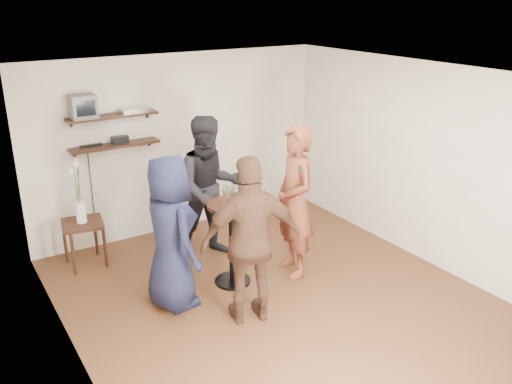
% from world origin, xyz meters
% --- Properties ---
extents(room, '(4.58, 5.08, 2.68)m').
position_xyz_m(room, '(0.00, 0.00, 1.30)').
color(room, '#422A15').
rests_on(room, ground).
extents(shelf_upper, '(1.20, 0.25, 0.04)m').
position_xyz_m(shelf_upper, '(-1.00, 2.38, 1.85)').
color(shelf_upper, black).
rests_on(shelf_upper, room).
extents(shelf_lower, '(1.20, 0.25, 0.04)m').
position_xyz_m(shelf_lower, '(-1.00, 2.38, 1.45)').
color(shelf_lower, black).
rests_on(shelf_lower, room).
extents(crt_monitor, '(0.32, 0.30, 0.30)m').
position_xyz_m(crt_monitor, '(-1.37, 2.38, 2.02)').
color(crt_monitor, '#59595B').
rests_on(crt_monitor, shelf_upper).
extents(dvd_deck, '(0.40, 0.24, 0.06)m').
position_xyz_m(dvd_deck, '(-0.68, 2.38, 1.90)').
color(dvd_deck, silver).
rests_on(dvd_deck, shelf_upper).
extents(radio, '(0.22, 0.10, 0.10)m').
position_xyz_m(radio, '(-0.93, 2.38, 1.52)').
color(radio, black).
rests_on(radio, shelf_lower).
extents(power_strip, '(0.30, 0.05, 0.03)m').
position_xyz_m(power_strip, '(-1.31, 2.42, 1.48)').
color(power_strip, black).
rests_on(power_strip, shelf_lower).
extents(side_table, '(0.59, 0.59, 0.61)m').
position_xyz_m(side_table, '(-1.64, 2.01, 0.51)').
color(side_table, black).
rests_on(side_table, room).
extents(vase_lilies, '(0.19, 0.19, 0.89)m').
position_xyz_m(vase_lilies, '(-1.64, 2.01, 0.89)').
color(vase_lilies, white).
rests_on(vase_lilies, side_table).
extents(drinks_table, '(0.57, 0.57, 1.05)m').
position_xyz_m(drinks_table, '(-0.23, 0.58, 0.67)').
color(drinks_table, black).
rests_on(drinks_table, room).
extents(wine_glass_fl, '(0.07, 0.07, 0.21)m').
position_xyz_m(wine_glass_fl, '(-0.31, 0.55, 1.20)').
color(wine_glass_fl, silver).
rests_on(wine_glass_fl, drinks_table).
extents(wine_glass_fr, '(0.06, 0.06, 0.19)m').
position_xyz_m(wine_glass_fr, '(-0.18, 0.55, 1.18)').
color(wine_glass_fr, silver).
rests_on(wine_glass_fr, drinks_table).
extents(wine_glass_bl, '(0.07, 0.07, 0.21)m').
position_xyz_m(wine_glass_bl, '(-0.27, 0.65, 1.19)').
color(wine_glass_bl, silver).
rests_on(wine_glass_bl, drinks_table).
extents(wine_glass_br, '(0.07, 0.07, 0.21)m').
position_xyz_m(wine_glass_br, '(-0.21, 0.61, 1.19)').
color(wine_glass_br, silver).
rests_on(wine_glass_br, drinks_table).
extents(person_plaid, '(0.60, 0.78, 1.93)m').
position_xyz_m(person_plaid, '(0.56, 0.41, 0.96)').
color(person_plaid, red).
rests_on(person_plaid, room).
extents(person_dark, '(1.05, 0.88, 1.93)m').
position_xyz_m(person_dark, '(-0.10, 1.38, 0.96)').
color(person_dark, black).
rests_on(person_dark, room).
extents(person_navy, '(0.63, 0.91, 1.78)m').
position_xyz_m(person_navy, '(-1.05, 0.52, 0.89)').
color(person_navy, '#151831').
rests_on(person_navy, room).
extents(person_brown, '(1.17, 0.72, 1.86)m').
position_xyz_m(person_brown, '(-0.44, -0.21, 0.93)').
color(person_brown, '#492D1F').
rests_on(person_brown, room).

